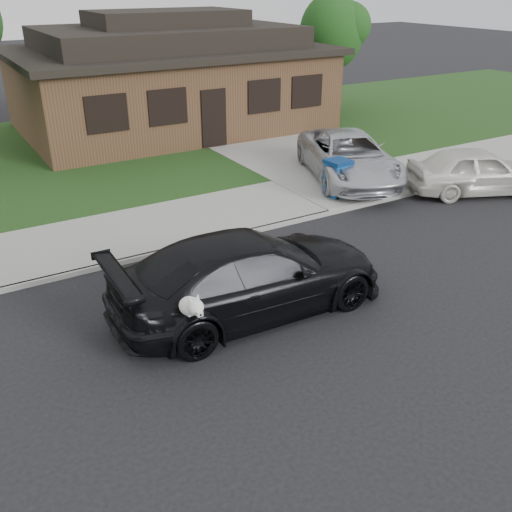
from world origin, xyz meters
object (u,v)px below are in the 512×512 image
sedan (250,274)px  minivan (349,157)px  white_compact (478,171)px  recycling_bin (337,178)px

sedan → minivan: 8.41m
white_compact → minivan: bearing=68.3°
recycling_bin → sedan: bearing=-146.4°
sedan → white_compact: bearing=-74.4°
white_compact → recycling_bin: bearing=90.6°
minivan → white_compact: 3.88m
minivan → white_compact: minivan is taller
minivan → white_compact: size_ratio=1.23×
sedan → white_compact: (9.33, 2.42, -0.09)m
sedan → minivan: size_ratio=1.07×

